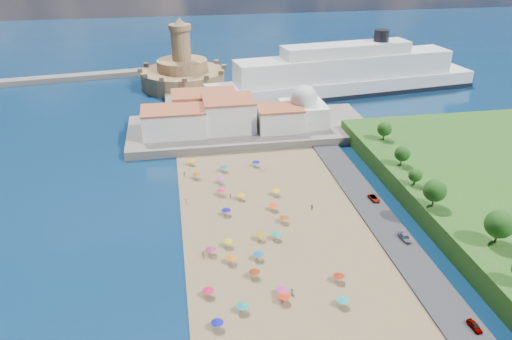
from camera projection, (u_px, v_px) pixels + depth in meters
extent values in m
plane|color=#071938|center=(258.00, 245.00, 122.24)|extent=(700.00, 700.00, 0.00)
cube|color=#59544C|center=(250.00, 129.00, 187.66)|extent=(90.00, 36.00, 3.00)
cube|color=#59544C|center=(186.00, 104.00, 215.33)|extent=(18.00, 70.00, 2.40)
cube|color=silver|center=(174.00, 122.00, 177.14)|extent=(22.00, 14.00, 9.00)
cube|color=silver|center=(229.00, 114.00, 181.56)|extent=(18.00, 16.00, 11.00)
cube|color=silver|center=(279.00, 119.00, 181.47)|extent=(16.00, 12.00, 8.00)
cube|color=silver|center=(204.00, 106.00, 191.15)|extent=(24.00, 14.00, 10.00)
cube|color=silver|center=(303.00, 114.00, 186.56)|extent=(16.00, 16.00, 8.00)
sphere|color=silver|center=(304.00, 98.00, 183.91)|extent=(10.00, 10.00, 10.00)
cylinder|color=silver|center=(304.00, 88.00, 182.24)|extent=(1.20, 1.20, 1.60)
cylinder|color=#A17C50|center=(183.00, 78.00, 240.61)|extent=(40.00, 40.00, 8.00)
cylinder|color=#A17C50|center=(182.00, 65.00, 237.75)|extent=(24.00, 24.00, 5.00)
cylinder|color=#A17C50|center=(181.00, 45.00, 233.56)|extent=(9.00, 9.00, 14.00)
cylinder|color=#A17C50|center=(180.00, 27.00, 229.94)|extent=(10.40, 10.40, 2.40)
cone|color=#A17C50|center=(179.00, 21.00, 228.75)|extent=(6.00, 6.00, 3.00)
cube|color=black|center=(343.00, 91.00, 231.76)|extent=(130.37, 36.20, 2.07)
cube|color=silver|center=(344.00, 85.00, 230.52)|extent=(129.33, 35.67, 7.68)
cube|color=silver|center=(345.00, 66.00, 226.57)|extent=(103.51, 28.88, 10.24)
cube|color=silver|center=(347.00, 49.00, 223.19)|extent=(60.78, 19.80, 5.12)
cylinder|color=black|center=(381.00, 35.00, 225.56)|extent=(6.83, 6.83, 5.12)
cylinder|color=gray|center=(226.00, 212.00, 133.78)|extent=(0.07, 0.07, 2.00)
cone|color=#160A8E|center=(226.00, 209.00, 133.38)|extent=(2.50, 2.50, 0.60)
cylinder|color=gray|center=(196.00, 176.00, 153.02)|extent=(0.07, 0.07, 2.00)
cone|color=#914E0D|center=(196.00, 173.00, 152.63)|extent=(2.50, 2.50, 0.60)
cylinder|color=gray|center=(217.00, 325.00, 95.99)|extent=(0.07, 0.07, 2.00)
cone|color=#0B1191|center=(217.00, 321.00, 95.59)|extent=(2.50, 2.50, 0.60)
cylinder|color=gray|center=(339.00, 278.00, 108.71)|extent=(0.07, 0.07, 2.00)
cone|color=maroon|center=(339.00, 275.00, 108.31)|extent=(2.50, 2.50, 0.60)
cylinder|color=gray|center=(342.00, 302.00, 101.68)|extent=(0.07, 0.07, 2.00)
cone|color=teal|center=(343.00, 299.00, 101.28)|extent=(2.50, 2.50, 0.60)
cylinder|color=gray|center=(228.00, 243.00, 120.54)|extent=(0.07, 0.07, 2.00)
cone|color=#C8A80A|center=(228.00, 240.00, 120.14)|extent=(2.50, 2.50, 0.60)
cylinder|color=gray|center=(256.00, 164.00, 160.85)|extent=(0.07, 0.07, 2.00)
cone|color=#0E0CA1|center=(256.00, 161.00, 160.45)|extent=(2.50, 2.50, 0.60)
cylinder|color=gray|center=(224.00, 169.00, 157.55)|extent=(0.07, 0.07, 2.00)
cone|color=#0E5F82|center=(224.00, 166.00, 157.15)|extent=(2.50, 2.50, 0.60)
cylinder|color=gray|center=(242.00, 308.00, 100.12)|extent=(0.07, 0.07, 2.00)
cone|color=#0D7F76|center=(242.00, 305.00, 99.73)|extent=(2.50, 2.50, 0.60)
cylinder|color=gray|center=(260.00, 237.00, 123.13)|extent=(0.07, 0.07, 2.00)
cone|color=#9A770E|center=(260.00, 234.00, 122.73)|extent=(2.50, 2.50, 0.60)
cylinder|color=gray|center=(258.00, 256.00, 115.89)|extent=(0.07, 0.07, 2.00)
cone|color=#0E5B88|center=(258.00, 253.00, 115.50)|extent=(2.50, 2.50, 0.60)
cylinder|color=gray|center=(274.00, 207.00, 136.03)|extent=(0.07, 0.07, 2.00)
cone|color=#FA3A0B|center=(274.00, 204.00, 135.64)|extent=(2.50, 2.50, 0.60)
cylinder|color=gray|center=(220.00, 181.00, 150.21)|extent=(0.07, 0.07, 2.00)
cone|color=#C129BD|center=(220.00, 178.00, 149.81)|extent=(2.50, 2.50, 0.60)
cylinder|color=gray|center=(221.00, 192.00, 143.62)|extent=(0.07, 0.07, 2.00)
cone|color=#DB114B|center=(221.00, 190.00, 143.22)|extent=(2.50, 2.50, 0.60)
cylinder|color=gray|center=(276.00, 192.00, 143.54)|extent=(0.07, 0.07, 2.00)
cone|color=yellow|center=(276.00, 190.00, 143.14)|extent=(2.50, 2.50, 0.60)
cylinder|color=gray|center=(282.00, 292.00, 104.61)|extent=(0.07, 0.07, 2.00)
cone|color=#BD2884|center=(283.00, 288.00, 104.21)|extent=(2.50, 2.50, 0.60)
cylinder|color=gray|center=(284.00, 299.00, 102.68)|extent=(0.07, 0.07, 2.00)
cone|color=red|center=(284.00, 295.00, 102.28)|extent=(2.50, 2.50, 0.60)
cylinder|color=gray|center=(208.00, 293.00, 104.38)|extent=(0.07, 0.07, 2.00)
cone|color=#C30F3B|center=(208.00, 289.00, 103.99)|extent=(2.50, 2.50, 0.60)
cylinder|color=gray|center=(284.00, 220.00, 130.31)|extent=(0.07, 0.07, 2.00)
cone|color=#953E0D|center=(284.00, 217.00, 129.91)|extent=(2.50, 2.50, 0.60)
cylinder|color=gray|center=(211.00, 251.00, 117.65)|extent=(0.07, 0.07, 2.00)
cone|color=#9B214E|center=(211.00, 248.00, 117.26)|extent=(2.50, 2.50, 0.60)
cylinder|color=gray|center=(276.00, 236.00, 123.33)|extent=(0.07, 0.07, 2.00)
cone|color=#0E8770|center=(276.00, 233.00, 122.93)|extent=(2.50, 2.50, 0.60)
cylinder|color=gray|center=(254.00, 274.00, 109.99)|extent=(0.07, 0.07, 2.00)
cone|color=maroon|center=(254.00, 271.00, 109.59)|extent=(2.50, 2.50, 0.60)
cylinder|color=gray|center=(231.00, 260.00, 114.60)|extent=(0.07, 0.07, 2.00)
cone|color=#CB6B09|center=(231.00, 257.00, 114.20)|extent=(2.50, 2.50, 0.60)
cylinder|color=gray|center=(241.00, 197.00, 141.39)|extent=(0.07, 0.07, 2.00)
cone|color=gold|center=(241.00, 194.00, 140.99)|extent=(2.50, 2.50, 0.60)
cylinder|color=gray|center=(191.00, 162.00, 161.88)|extent=(0.07, 0.07, 2.00)
cone|color=orange|center=(191.00, 160.00, 161.49)|extent=(2.50, 2.50, 0.60)
imported|color=tan|center=(292.00, 292.00, 104.78)|extent=(0.99, 1.09, 1.88)
imported|color=tan|center=(265.00, 169.00, 157.29)|extent=(1.11, 1.38, 1.87)
imported|color=tan|center=(312.00, 207.00, 136.28)|extent=(1.10, 1.82, 1.87)
imported|color=tan|center=(230.00, 196.00, 141.90)|extent=(0.98, 1.04, 1.71)
imported|color=tan|center=(184.00, 174.00, 154.79)|extent=(1.05, 0.93, 1.71)
imported|color=tan|center=(203.00, 254.00, 116.79)|extent=(0.97, 0.80, 1.83)
imported|color=tan|center=(186.00, 200.00, 139.52)|extent=(0.90, 1.32, 1.89)
imported|color=gray|center=(475.00, 326.00, 95.63)|extent=(1.75, 3.78, 1.25)
imported|color=gray|center=(374.00, 198.00, 140.42)|extent=(2.43, 4.60, 1.23)
imported|color=gray|center=(405.00, 237.00, 122.68)|extent=(2.29, 4.77, 1.34)
cylinder|color=#382314|center=(496.00, 236.00, 111.65)|extent=(0.50, 0.50, 3.56)
sphere|color=#14380F|center=(499.00, 224.00, 110.23)|extent=(6.42, 6.42, 6.42)
cylinder|color=#382314|center=(433.00, 201.00, 126.47)|extent=(0.50, 0.50, 3.25)
sphere|color=#14380F|center=(435.00, 190.00, 125.18)|extent=(5.84, 5.84, 5.84)
cylinder|color=#382314|center=(414.00, 181.00, 137.21)|extent=(0.50, 0.50, 2.09)
sphere|color=#14380F|center=(415.00, 175.00, 136.38)|extent=(3.76, 3.76, 3.76)
cylinder|color=#382314|center=(401.00, 161.00, 148.64)|extent=(0.50, 0.50, 2.59)
sphere|color=#14380F|center=(402.00, 154.00, 147.61)|extent=(4.67, 4.67, 4.67)
cylinder|color=#382314|center=(384.00, 136.00, 166.23)|extent=(0.50, 0.50, 2.70)
sphere|color=#14380F|center=(384.00, 129.00, 165.16)|extent=(4.86, 4.86, 4.86)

